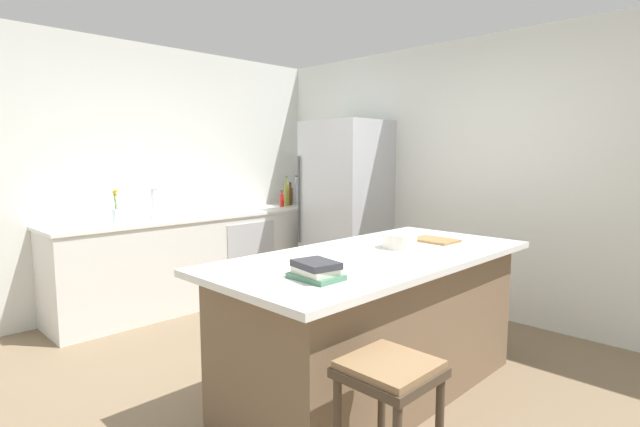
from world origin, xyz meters
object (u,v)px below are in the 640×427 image
at_px(soda_bottle, 296,193).
at_px(cutting_board, 434,240).
at_px(sink_faucet, 153,202).
at_px(vinegar_bottle, 299,193).
at_px(hot_sauce_bottle, 282,200).
at_px(mixing_bowl, 399,241).
at_px(refrigerator, 346,208).
at_px(cookbook_stack, 316,270).
at_px(bar_stool, 389,390).
at_px(olive_oil_bottle, 287,194).
at_px(flower_vase, 116,212).
at_px(syrup_bottle, 290,196).
at_px(kitchen_island, 375,322).

height_order(soda_bottle, cutting_board, soda_bottle).
relative_size(sink_faucet, vinegar_bottle, 0.90).
height_order(hot_sauce_bottle, mixing_bowl, hot_sauce_bottle).
bearing_deg(refrigerator, hot_sauce_bottle, -163.86).
bearing_deg(cookbook_stack, sink_faucet, 169.84).
distance_m(bar_stool, olive_oil_bottle, 3.94).
relative_size(flower_vase, vinegar_bottle, 0.93).
distance_m(soda_bottle, mixing_bowl, 2.85).
relative_size(vinegar_bottle, olive_oil_bottle, 0.95).
height_order(vinegar_bottle, syrup_bottle, vinegar_bottle).
bearing_deg(mixing_bowl, syrup_bottle, 153.25).
bearing_deg(olive_oil_bottle, vinegar_bottle, 107.97).
height_order(kitchen_island, refrigerator, refrigerator).
height_order(mixing_bowl, cutting_board, mixing_bowl).
height_order(olive_oil_bottle, mixing_bowl, olive_oil_bottle).
bearing_deg(refrigerator, syrup_bottle, -178.13).
height_order(bar_stool, syrup_bottle, syrup_bottle).
distance_m(syrup_bottle, mixing_bowl, 2.81).
xyz_separation_m(sink_faucet, cookbook_stack, (2.71, -0.49, -0.12)).
relative_size(bar_stool, sink_faucet, 2.27).
bearing_deg(mixing_bowl, kitchen_island, -87.20).
height_order(refrigerator, olive_oil_bottle, refrigerator).
xyz_separation_m(sink_faucet, cutting_board, (2.56, 0.85, -0.16)).
bearing_deg(soda_bottle, olive_oil_bottle, -78.48).
height_order(soda_bottle, mixing_bowl, soda_bottle).
height_order(syrup_bottle, olive_oil_bottle, olive_oil_bottle).
xyz_separation_m(syrup_bottle, hot_sauce_bottle, (0.08, -0.20, -0.04)).
relative_size(kitchen_island, cookbook_stack, 8.62).
distance_m(bar_stool, vinegar_bottle, 4.18).
height_order(refrigerator, syrup_bottle, refrigerator).
distance_m(kitchen_island, refrigerator, 2.32).
relative_size(hot_sauce_bottle, mixing_bowl, 0.84).
bearing_deg(cutting_board, sink_faucet, -161.58).
xyz_separation_m(sink_faucet, syrup_bottle, (0.01, 1.75, -0.04)).
bearing_deg(sink_faucet, kitchen_island, 4.80).
bearing_deg(bar_stool, refrigerator, 134.81).
bearing_deg(bar_stool, cookbook_stack, 168.14).
xyz_separation_m(sink_faucet, vinegar_bottle, (-0.03, 1.94, -0.03)).
height_order(flower_vase, mixing_bowl, flower_vase).
relative_size(syrup_bottle, cutting_board, 0.89).
relative_size(sink_faucet, mixing_bowl, 1.28).
bearing_deg(sink_faucet, bar_stool, -10.45).
distance_m(sink_faucet, cookbook_stack, 2.76).
distance_m(kitchen_island, olive_oil_bottle, 2.92).
bearing_deg(bar_stool, syrup_bottle, 144.10).
bearing_deg(cookbook_stack, refrigerator, 128.80).
bearing_deg(sink_faucet, soda_bottle, 89.32).
bearing_deg(olive_oil_bottle, cookbook_stack, -38.81).
bearing_deg(bar_stool, flower_vase, 176.38).
distance_m(refrigerator, syrup_bottle, 0.89).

